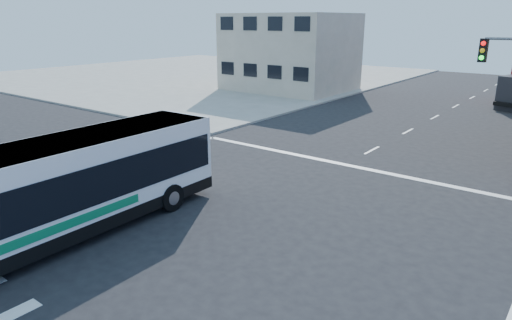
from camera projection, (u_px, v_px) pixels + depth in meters
The scene contains 4 objects.
ground at pixel (228, 226), 16.97m from camera, with size 120.00×120.00×0.00m, color black.
sidewalk_nw at pixel (202, 74), 63.83m from camera, with size 50.00×50.00×0.15m, color gray.
building_west at pixel (290, 53), 48.43m from camera, with size 12.06×10.06×8.00m.
transit_bus at pixel (52, 190), 15.35m from camera, with size 3.12×13.02×3.84m.
Camera 1 is at (10.25, -11.66, 7.37)m, focal length 32.00 mm.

